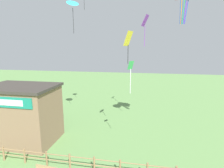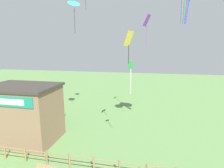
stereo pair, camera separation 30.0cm
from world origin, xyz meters
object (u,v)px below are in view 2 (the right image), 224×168
at_px(seaside_building, 24,113).
at_px(kite_purple_streamer, 147,23).
at_px(kite_cyan_delta, 74,4).
at_px(kite_green_diamond, 131,72).
at_px(kite_yellow_diamond, 129,41).

bearing_deg(seaside_building, kite_purple_streamer, 30.20).
xyz_separation_m(seaside_building, kite_cyan_delta, (4.39, 2.81, 10.32)).
bearing_deg(kite_green_diamond, kite_cyan_delta, 151.70).
distance_m(kite_purple_streamer, kite_green_diamond, 8.32).
distance_m(seaside_building, kite_green_diamond, 11.14).
relative_size(seaside_building, kite_yellow_diamond, 2.42).
bearing_deg(kite_green_diamond, kite_yellow_diamond, 103.71).
relative_size(kite_green_diamond, kite_cyan_delta, 0.81).
relative_size(seaside_building, kite_green_diamond, 2.52).
height_order(seaside_building, kite_green_diamond, kite_green_diamond).
height_order(kite_purple_streamer, kite_yellow_diamond, kite_purple_streamer).
distance_m(seaside_building, kite_cyan_delta, 11.56).
height_order(kite_yellow_diamond, kite_green_diamond, kite_yellow_diamond).
height_order(kite_green_diamond, kite_cyan_delta, kite_cyan_delta).
xyz_separation_m(seaside_building, kite_green_diamond, (10.28, -0.35, 4.30)).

